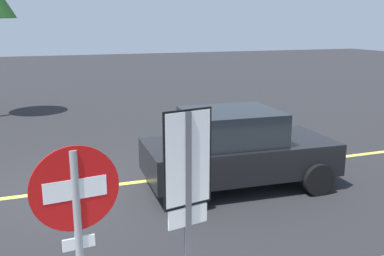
# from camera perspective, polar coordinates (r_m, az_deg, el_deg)

# --- Properties ---
(ground_plane) EXTENTS (80.00, 80.00, 0.00)m
(ground_plane) POSITION_cam_1_polar(r_m,az_deg,el_deg) (9.26, -14.77, -7.86)
(ground_plane) COLOR #262628
(lane_marking_centre) EXTENTS (28.00, 0.16, 0.01)m
(lane_marking_centre) POSITION_cam_1_polar(r_m,az_deg,el_deg) (9.93, 2.79, -5.91)
(lane_marking_centre) COLOR #E0D14C
(stop_sign) EXTENTS (0.76, 0.10, 2.34)m
(stop_sign) POSITION_cam_1_polar(r_m,az_deg,el_deg) (3.96, -14.78, -12.62)
(stop_sign) COLOR gray
(stop_sign) RESTS_ON ground_plane
(speed_limit_sign) EXTENTS (0.53, 0.12, 2.52)m
(speed_limit_sign) POSITION_cam_1_polar(r_m,az_deg,el_deg) (4.35, -0.56, -7.35)
(speed_limit_sign) COLOR #4C4C51
(speed_limit_sign) RESTS_ON ground_plane
(car_black_behind_van) EXTENTS (3.94, 2.15, 1.62)m
(car_black_behind_van) POSITION_cam_1_polar(r_m,az_deg,el_deg) (8.95, 5.91, -2.74)
(car_black_behind_van) COLOR black
(car_black_behind_van) RESTS_ON ground_plane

